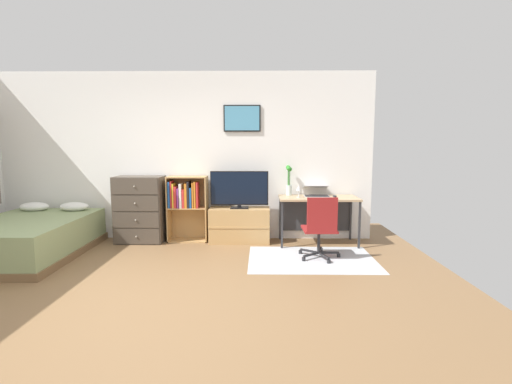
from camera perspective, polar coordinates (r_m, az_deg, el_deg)
name	(u,v)px	position (r m, az deg, el deg)	size (l,w,h in m)	color
ground_plane	(137,297)	(4.03, -18.14, -15.39)	(7.20, 7.20, 0.00)	brown
wall_back_with_posters	(185,156)	(6.07, -11.14, 5.49)	(6.12, 0.09, 2.70)	white
area_rug	(312,259)	(5.06, 8.71, -10.33)	(1.70, 1.20, 0.01)	#B2B7BC
bed	(27,238)	(5.99, -32.19, -6.06)	(1.48, 2.03, 0.64)	brown
dresser	(140,209)	(6.06, -17.69, -2.60)	(0.75, 0.46, 1.05)	#4C4238
bookshelf	(186,202)	(5.91, -10.92, -1.55)	(0.63, 0.30, 1.05)	tan
tv_stand	(240,225)	(5.82, -2.59, -5.19)	(0.95, 0.41, 0.55)	tan
television	(239,190)	(5.71, -2.63, 0.36)	(0.91, 0.16, 0.59)	black
desk	(317,205)	(5.80, 9.60, -1.99)	(1.21, 0.60, 0.74)	tan
office_chair	(320,226)	(4.96, 10.05, -5.30)	(0.56, 0.58, 0.86)	#232326
laptop	(316,192)	(5.82, 9.42, 0.04)	(0.39, 0.42, 0.17)	#B7B7BC
computer_mouse	(335,196)	(5.74, 12.23, -0.63)	(0.06, 0.10, 0.03)	#262628
bamboo_vase	(289,181)	(5.83, 5.18, 1.79)	(0.10, 0.10, 0.48)	silver
wine_glass	(299,189)	(5.61, 6.68, 0.52)	(0.07, 0.07, 0.18)	silver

